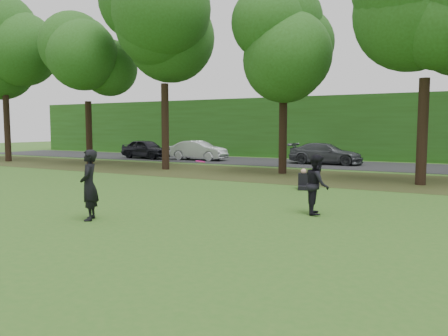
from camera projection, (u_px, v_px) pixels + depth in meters
name	position (u px, v px, depth m)	size (l,w,h in m)	color
ground	(191.00, 235.00, 10.18)	(120.00, 120.00, 0.00)	#2D5B1C
leaf_litter	(333.00, 178.00, 21.58)	(60.00, 7.00, 0.01)	#3C2A15
street	(364.00, 166.00, 28.59)	(70.00, 7.00, 0.02)	black
far_hedge	(380.00, 128.00, 33.62)	(70.00, 3.00, 5.00)	#244D16
player_left	(89.00, 185.00, 11.76)	(0.70, 0.46, 1.92)	black
player_right	(317.00, 184.00, 12.60)	(0.84, 0.66, 1.73)	black
parked_cars	(339.00, 155.00, 28.44)	(37.87, 3.70, 1.53)	black
frisbee	(200.00, 162.00, 12.12)	(0.30, 0.30, 0.09)	#E81391
seated_person	(303.00, 181.00, 17.79)	(0.60, 0.82, 0.83)	black
tree_line	(329.00, 16.00, 20.96)	(55.30, 7.90, 12.31)	black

